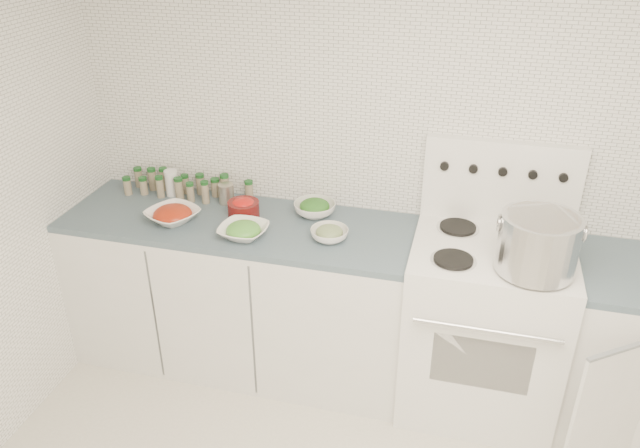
# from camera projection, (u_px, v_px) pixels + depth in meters

# --- Properties ---
(room_walls) EXTENTS (3.54, 3.04, 2.52)m
(room_walls) POSITION_uv_depth(u_px,v_px,m) (342.00, 240.00, 1.75)
(room_walls) COLOR white
(room_walls) RESTS_ON ground
(counter_left) EXTENTS (1.85, 0.62, 0.90)m
(counter_left) POSITION_uv_depth(u_px,v_px,m) (242.00, 292.00, 3.47)
(counter_left) COLOR white
(counter_left) RESTS_ON ground
(stove) EXTENTS (0.76, 0.70, 1.36)m
(stove) POSITION_uv_depth(u_px,v_px,m) (483.00, 322.00, 3.16)
(stove) COLOR white
(stove) RESTS_ON ground
(stock_pot) EXTENTS (0.36, 0.34, 0.26)m
(stock_pot) POSITION_uv_depth(u_px,v_px,m) (538.00, 241.00, 2.69)
(stock_pot) COLOR silver
(stock_pot) RESTS_ON stove
(bowl_tomato) EXTENTS (0.34, 0.34, 0.09)m
(bowl_tomato) POSITION_uv_depth(u_px,v_px,m) (173.00, 215.00, 3.24)
(bowl_tomato) COLOR white
(bowl_tomato) RESTS_ON counter_left
(bowl_snowpea) EXTENTS (0.26, 0.26, 0.08)m
(bowl_snowpea) POSITION_uv_depth(u_px,v_px,m) (244.00, 230.00, 3.10)
(bowl_snowpea) COLOR white
(bowl_snowpea) RESTS_ON counter_left
(bowl_broccoli) EXTENTS (0.29, 0.29, 0.09)m
(bowl_broccoli) POSITION_uv_depth(u_px,v_px,m) (315.00, 208.00, 3.30)
(bowl_broccoli) COLOR white
(bowl_broccoli) RESTS_ON counter_left
(bowl_zucchini) EXTENTS (0.22, 0.22, 0.08)m
(bowl_zucchini) POSITION_uv_depth(u_px,v_px,m) (329.00, 233.00, 3.07)
(bowl_zucchini) COLOR white
(bowl_zucchini) RESTS_ON counter_left
(bowl_pepper) EXTENTS (0.17, 0.17, 0.10)m
(bowl_pepper) POSITION_uv_depth(u_px,v_px,m) (244.00, 208.00, 3.28)
(bowl_pepper) COLOR #550F0E
(bowl_pepper) RESTS_ON counter_left
(salt_canister) EXTENTS (0.08, 0.08, 0.15)m
(salt_canister) POSITION_uv_depth(u_px,v_px,m) (172.00, 183.00, 3.51)
(salt_canister) COLOR white
(salt_canister) RESTS_ON counter_left
(tin_can) EXTENTS (0.11, 0.11, 0.11)m
(tin_can) POSITION_uv_depth(u_px,v_px,m) (226.00, 194.00, 3.42)
(tin_can) COLOR #A89D8E
(tin_can) RESTS_ON counter_left
(spice_cluster) EXTENTS (0.74, 0.16, 0.14)m
(spice_cluster) POSITION_uv_depth(u_px,v_px,m) (182.00, 185.00, 3.51)
(spice_cluster) COLOR gray
(spice_cluster) RESTS_ON counter_left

